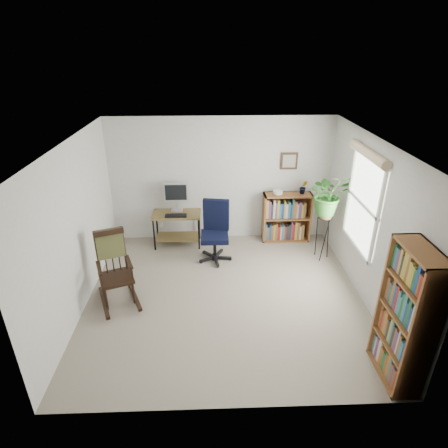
{
  "coord_description": "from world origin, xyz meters",
  "views": [
    {
      "loc": [
        -0.19,
        -4.76,
        3.55
      ],
      "look_at": [
        0.0,
        0.4,
        1.05
      ],
      "focal_mm": 30.0,
      "sensor_mm": 36.0,
      "label": 1
    }
  ],
  "objects_px": {
    "desk": "(177,229)",
    "low_bookshelf": "(286,217)",
    "office_chair": "(215,232)",
    "tall_bookshelf": "(406,317)",
    "rocking_chair": "(115,269)"
  },
  "relations": [
    {
      "from": "desk",
      "to": "low_bookshelf",
      "type": "height_order",
      "value": "low_bookshelf"
    },
    {
      "from": "office_chair",
      "to": "tall_bookshelf",
      "type": "height_order",
      "value": "tall_bookshelf"
    },
    {
      "from": "rocking_chair",
      "to": "tall_bookshelf",
      "type": "relative_size",
      "value": 0.67
    },
    {
      "from": "low_bookshelf",
      "to": "tall_bookshelf",
      "type": "relative_size",
      "value": 0.57
    },
    {
      "from": "desk",
      "to": "tall_bookshelf",
      "type": "relative_size",
      "value": 0.54
    },
    {
      "from": "low_bookshelf",
      "to": "tall_bookshelf",
      "type": "height_order",
      "value": "tall_bookshelf"
    },
    {
      "from": "office_chair",
      "to": "tall_bookshelf",
      "type": "xyz_separation_m",
      "value": [
        2.06,
        -2.7,
        0.3
      ]
    },
    {
      "from": "rocking_chair",
      "to": "low_bookshelf",
      "type": "bearing_deg",
      "value": 11.65
    },
    {
      "from": "office_chair",
      "to": "rocking_chair",
      "type": "xyz_separation_m",
      "value": [
        -1.48,
        -1.16,
        0.02
      ]
    },
    {
      "from": "rocking_chair",
      "to": "tall_bookshelf",
      "type": "xyz_separation_m",
      "value": [
        3.54,
        -1.53,
        0.28
      ]
    },
    {
      "from": "desk",
      "to": "office_chair",
      "type": "xyz_separation_m",
      "value": [
        0.71,
        -0.6,
        0.22
      ]
    },
    {
      "from": "office_chair",
      "to": "tall_bookshelf",
      "type": "bearing_deg",
      "value": -43.79
    },
    {
      "from": "low_bookshelf",
      "to": "tall_bookshelf",
      "type": "bearing_deg",
      "value": -79.31
    },
    {
      "from": "rocking_chair",
      "to": "low_bookshelf",
      "type": "height_order",
      "value": "rocking_chair"
    },
    {
      "from": "rocking_chair",
      "to": "low_bookshelf",
      "type": "distance_m",
      "value": 3.45
    }
  ]
}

